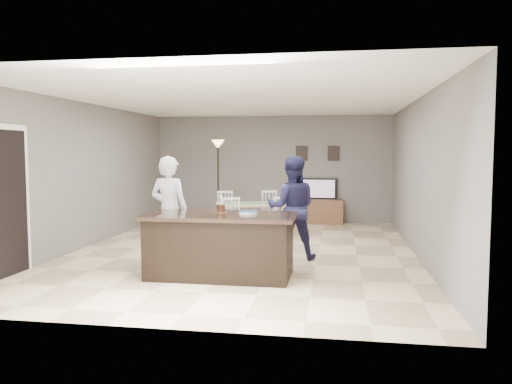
% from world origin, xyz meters
% --- Properties ---
extents(floor, '(8.00, 8.00, 0.00)m').
position_xyz_m(floor, '(0.00, 0.00, 0.00)').
color(floor, '#D4B588').
rests_on(floor, ground).
extents(room_shell, '(8.00, 8.00, 8.00)m').
position_xyz_m(room_shell, '(0.00, 0.00, 1.68)').
color(room_shell, slate).
rests_on(room_shell, floor).
extents(kitchen_island, '(2.15, 1.10, 0.90)m').
position_xyz_m(kitchen_island, '(0.00, -1.80, 0.45)').
color(kitchen_island, black).
rests_on(kitchen_island, floor).
extents(tv_console, '(1.20, 0.40, 0.60)m').
position_xyz_m(tv_console, '(1.20, 3.77, 0.30)').
color(tv_console, brown).
rests_on(tv_console, floor).
extents(television, '(0.91, 0.12, 0.53)m').
position_xyz_m(television, '(1.20, 3.84, 0.86)').
color(television, black).
rests_on(television, tv_console).
extents(tv_screen_glow, '(0.78, 0.00, 0.78)m').
position_xyz_m(tv_screen_glow, '(1.20, 3.76, 0.87)').
color(tv_screen_glow, '#CD6716').
rests_on(tv_screen_glow, tv_console).
extents(picture_frames, '(1.10, 0.02, 0.38)m').
position_xyz_m(picture_frames, '(1.15, 3.98, 1.75)').
color(picture_frames, black).
rests_on(picture_frames, room_shell).
extents(doorway, '(0.00, 2.10, 2.65)m').
position_xyz_m(doorway, '(-2.99, -2.30, 1.26)').
color(doorway, black).
rests_on(doorway, floor).
extents(woman, '(0.69, 0.52, 1.72)m').
position_xyz_m(woman, '(-0.95, -1.25, 0.86)').
color(woman, silver).
rests_on(woman, floor).
extents(man, '(0.89, 0.73, 1.72)m').
position_xyz_m(man, '(0.90, -0.45, 0.86)').
color(man, '#1A1A39').
rests_on(man, floor).
extents(birthday_cake, '(0.16, 0.16, 0.25)m').
position_xyz_m(birthday_cake, '(-0.04, -1.61, 0.96)').
color(birthday_cake, gold).
rests_on(birthday_cake, kitchen_island).
extents(plate_stack, '(0.27, 0.27, 0.04)m').
position_xyz_m(plate_stack, '(0.39, -1.72, 0.92)').
color(plate_stack, white).
rests_on(plate_stack, kitchen_island).
extents(dining_table, '(1.83, 2.00, 0.90)m').
position_xyz_m(dining_table, '(-0.14, 1.69, 0.58)').
color(dining_table, tan).
rests_on(dining_table, floor).
extents(floor_lamp, '(0.31, 0.31, 2.07)m').
position_xyz_m(floor_lamp, '(-1.14, 2.80, 1.60)').
color(floor_lamp, black).
rests_on(floor_lamp, floor).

